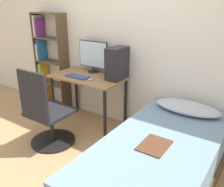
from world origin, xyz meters
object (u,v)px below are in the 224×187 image
office_chair (47,118)px  keyboard (78,77)px  bookshelf (48,61)px  pc_tower (117,63)px  bed (158,165)px  monitor (93,56)px

office_chair → keyboard: bearing=92.6°
bookshelf → pc_tower: bookshelf is taller
bookshelf → bed: size_ratio=0.77×
keyboard → pc_tower: pc_tower is taller
office_chair → monitor: monitor is taller
monitor → keyboard: monitor is taller
bookshelf → keyboard: 0.99m
bed → monitor: monitor is taller
bookshelf → keyboard: (0.94, -0.32, -0.03)m
office_chair → keyboard: 0.74m
bed → monitor: bearing=148.6°
office_chair → keyboard: size_ratio=2.90×
bookshelf → bed: (2.46, -0.90, -0.51)m
bookshelf → pc_tower: bearing=-2.7°
bed → bookshelf: bearing=159.9°
office_chair → bed: (1.50, 0.06, -0.11)m
keyboard → pc_tower: bearing=26.4°
office_chair → bed: size_ratio=0.50×
monitor → keyboard: size_ratio=1.42×
office_chair → keyboard: (-0.03, 0.64, 0.37)m
office_chair → keyboard: office_chair is taller
bed → keyboard: keyboard is taller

